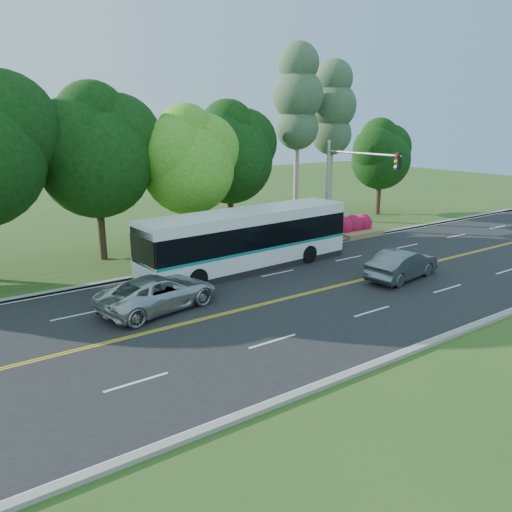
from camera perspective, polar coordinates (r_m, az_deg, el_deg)
ground at (r=25.60m, az=8.11°, el=-3.72°), size 120.00×120.00×0.00m
road at (r=25.60m, az=8.11°, el=-3.69°), size 60.00×14.00×0.02m
curb_north at (r=30.96m, az=-0.83°, el=-0.08°), size 60.00×0.30×0.15m
curb_south at (r=21.26m, az=21.35°, el=-8.47°), size 60.00×0.30×0.15m
grass_verge at (r=32.47m, az=-2.64°, el=0.59°), size 60.00×4.00×0.10m
lane_markings at (r=25.53m, az=7.95°, el=-3.71°), size 57.60×13.82×0.00m
tree_row at (r=31.97m, az=-13.91°, el=12.07°), size 44.70×9.10×13.84m
bougainvillea_hedge at (r=35.89m, az=7.86°, el=2.97°), size 9.50×2.25×1.50m
traffic_signal at (r=32.83m, az=10.46°, el=8.73°), size 0.42×6.10×7.00m
transit_bus at (r=28.23m, az=-1.02°, el=1.80°), size 13.04×3.59×3.37m
sedan at (r=27.79m, az=16.38°, el=-0.91°), size 5.02×2.41×1.59m
suv at (r=22.82m, az=-11.07°, el=-4.12°), size 5.95×3.61×1.54m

